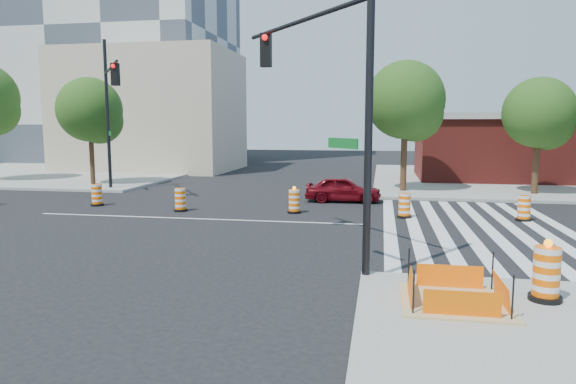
# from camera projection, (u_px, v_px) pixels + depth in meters

# --- Properties ---
(ground) EXTENTS (120.00, 120.00, 0.00)m
(ground) POSITION_uv_depth(u_px,v_px,m) (196.00, 219.00, 21.04)
(ground) COLOR black
(ground) RESTS_ON ground
(sidewalk_ne) EXTENTS (22.00, 22.00, 0.15)m
(sidewalk_ne) POSITION_uv_depth(u_px,v_px,m) (536.00, 180.00, 35.39)
(sidewalk_ne) COLOR gray
(sidewalk_ne) RESTS_ON ground
(sidewalk_nw) EXTENTS (22.00, 22.00, 0.15)m
(sidewalk_nw) POSITION_uv_depth(u_px,v_px,m) (64.00, 172.00, 41.79)
(sidewalk_nw) COLOR gray
(sidewalk_nw) RESTS_ON ground
(crosswalk_east) EXTENTS (6.75, 13.50, 0.01)m
(crosswalk_east) POSITION_uv_depth(u_px,v_px,m) (476.00, 228.00, 19.09)
(crosswalk_east) COLOR silver
(crosswalk_east) RESTS_ON ground
(lane_centerline) EXTENTS (14.00, 0.12, 0.01)m
(lane_centerline) POSITION_uv_depth(u_px,v_px,m) (196.00, 219.00, 21.04)
(lane_centerline) COLOR silver
(lane_centerline) RESTS_ON ground
(excavation_pit) EXTENTS (2.20, 2.20, 0.90)m
(excavation_pit) POSITION_uv_depth(u_px,v_px,m) (455.00, 299.00, 10.63)
(excavation_pit) COLOR tan
(excavation_pit) RESTS_ON ground
(brick_storefront) EXTENTS (16.50, 8.50, 4.60)m
(brick_storefront) POSITION_uv_depth(u_px,v_px,m) (538.00, 147.00, 35.10)
(brick_storefront) COLOR maroon
(brick_storefront) RESTS_ON ground
(beige_midrise) EXTENTS (14.00, 10.00, 10.00)m
(beige_midrise) POSITION_uv_depth(u_px,v_px,m) (153.00, 112.00, 43.99)
(beige_midrise) COLOR #BEAC91
(beige_midrise) RESTS_ON ground
(red_coupe) EXTENTS (3.82, 1.65, 1.29)m
(red_coupe) POSITION_uv_depth(u_px,v_px,m) (343.00, 189.00, 25.66)
(red_coupe) COLOR #5F0810
(red_coupe) RESTS_ON ground
(signal_pole_se) EXTENTS (4.20, 5.08, 8.52)m
(signal_pole_se) POSITION_uv_depth(u_px,v_px,m) (328.00, 72.00, 13.55)
(signal_pole_se) COLOR black
(signal_pole_se) RESTS_ON ground
(signal_pole_nw) EXTENTS (3.75, 5.45, 8.56)m
(signal_pole_nw) POSITION_uv_depth(u_px,v_px,m) (110.00, 99.00, 28.22)
(signal_pole_nw) COLOR black
(signal_pole_nw) RESTS_ON ground
(pit_drum) EXTENTS (0.67, 0.67, 1.32)m
(pit_drum) POSITION_uv_depth(u_px,v_px,m) (546.00, 275.00, 10.70)
(pit_drum) COLOR black
(pit_drum) RESTS_ON ground
(tree_north_b) EXTENTS (3.98, 3.98, 6.77)m
(tree_north_b) POSITION_uv_depth(u_px,v_px,m) (91.00, 113.00, 31.84)
(tree_north_b) COLOR #382314
(tree_north_b) RESTS_ON ground
(tree_north_c) EXTENTS (4.34, 4.34, 7.38)m
(tree_north_c) POSITION_uv_depth(u_px,v_px,m) (406.00, 105.00, 28.47)
(tree_north_c) COLOR #382314
(tree_north_c) RESTS_ON ground
(tree_north_d) EXTENTS (3.75, 3.74, 6.35)m
(tree_north_d) POSITION_uv_depth(u_px,v_px,m) (540.00, 117.00, 27.26)
(tree_north_d) COLOR #382314
(tree_north_d) RESTS_ON ground
(median_drum_1) EXTENTS (0.60, 0.60, 1.02)m
(median_drum_1) POSITION_uv_depth(u_px,v_px,m) (97.00, 196.00, 24.43)
(median_drum_1) COLOR black
(median_drum_1) RESTS_ON ground
(median_drum_2) EXTENTS (0.60, 0.60, 1.02)m
(median_drum_2) POSITION_uv_depth(u_px,v_px,m) (180.00, 201.00, 22.85)
(median_drum_2) COLOR black
(median_drum_2) RESTS_ON ground
(median_drum_3) EXTENTS (0.60, 0.60, 1.18)m
(median_drum_3) POSITION_uv_depth(u_px,v_px,m) (294.00, 202.00, 22.35)
(median_drum_3) COLOR black
(median_drum_3) RESTS_ON ground
(median_drum_4) EXTENTS (0.60, 0.60, 1.02)m
(median_drum_4) POSITION_uv_depth(u_px,v_px,m) (404.00, 206.00, 21.21)
(median_drum_4) COLOR black
(median_drum_4) RESTS_ON ground
(median_drum_5) EXTENTS (0.60, 0.60, 1.02)m
(median_drum_5) POSITION_uv_depth(u_px,v_px,m) (524.00, 209.00, 20.51)
(median_drum_5) COLOR black
(median_drum_5) RESTS_ON ground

